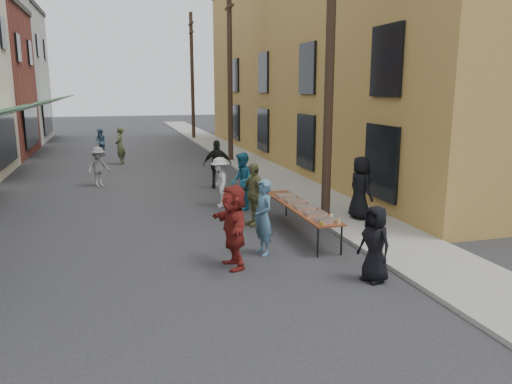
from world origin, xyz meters
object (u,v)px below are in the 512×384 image
utility_pole_near (330,60)px  server (360,188)px  serving_table (300,207)px  guest_front_a (375,244)px  utility_pole_far (192,77)px  guest_front_c (242,181)px  utility_pole_mid (230,72)px  catering_tray_sausage (326,220)px

utility_pole_near → server: 3.64m
serving_table → server: bearing=17.3°
serving_table → guest_front_a: guest_front_a is taller
utility_pole_far → guest_front_c: bearing=-95.3°
utility_pole_far → serving_table: (-1.26, -25.19, -3.79)m
utility_pole_mid → guest_front_c: (-2.04, -10.20, -3.60)m
utility_pole_near → guest_front_a: utility_pole_near is taller
utility_pole_mid → guest_front_a: 17.11m
utility_pole_mid → catering_tray_sausage: 15.35m
utility_pole_near → utility_pole_mid: bearing=90.0°
guest_front_c → guest_front_a: bearing=19.5°
catering_tray_sausage → guest_front_c: bearing=99.6°
serving_table → catering_tray_sausage: (-0.00, -1.65, 0.08)m
catering_tray_sausage → utility_pole_mid: bearing=85.2°
utility_pole_far → catering_tray_sausage: size_ratio=18.00×
utility_pole_near → serving_table: 4.16m
utility_pole_mid → catering_tray_sausage: bearing=-94.8°
server → catering_tray_sausage: bearing=129.7°
utility_pole_mid → utility_pole_far: size_ratio=1.00×
guest_front_a → guest_front_c: guest_front_c is taller
guest_front_a → utility_pole_far: bearing=160.5°
guest_front_a → utility_pole_mid: bearing=159.0°
catering_tray_sausage → server: bearing=48.0°
utility_pole_far → guest_front_a: bearing=-92.1°
guest_front_c → serving_table: bearing=25.3°
catering_tray_sausage → guest_front_c: 4.71m
utility_pole_near → catering_tray_sausage: bearing=-113.8°
guest_front_a → server: size_ratio=0.86×
utility_pole_mid → guest_front_c: size_ratio=5.00×
serving_table → guest_front_c: size_ratio=2.22×
utility_pole_near → utility_pole_far: (0.00, 24.00, 0.00)m
utility_pole_near → guest_front_c: size_ratio=5.00×
utility_pole_near → serving_table: size_ratio=2.25×
utility_pole_far → guest_front_a: size_ratio=5.87×
utility_pole_far → guest_front_c: 22.59m
utility_pole_far → server: bearing=-88.1°
utility_pole_near → utility_pole_mid: size_ratio=1.00×
catering_tray_sausage → guest_front_a: guest_front_a is taller
guest_front_c → server: size_ratio=1.01×
catering_tray_sausage → server: size_ratio=0.28×
guest_front_a → server: 4.52m
guest_front_c → utility_pole_far: bearing=-174.7°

